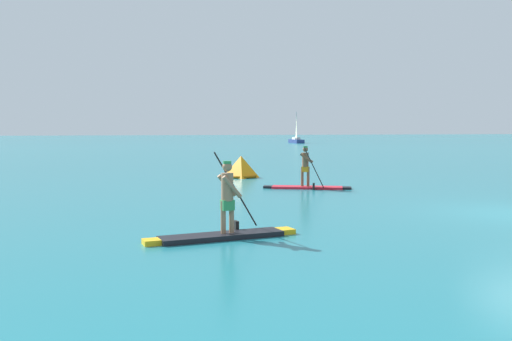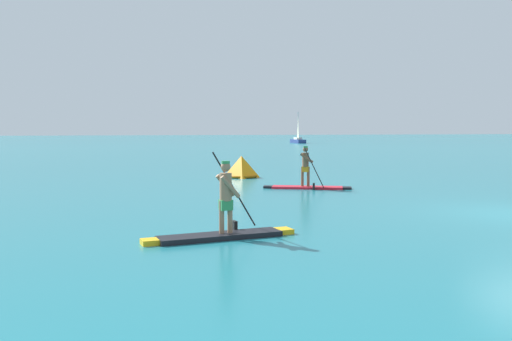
{
  "view_description": "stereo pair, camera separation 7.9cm",
  "coord_description": "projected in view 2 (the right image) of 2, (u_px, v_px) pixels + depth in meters",
  "views": [
    {
      "loc": [
        -11.43,
        -11.73,
        2.32
      ],
      "look_at": [
        -5.26,
        7.51,
        0.8
      ],
      "focal_mm": 37.88,
      "sensor_mm": 36.0,
      "label": 1
    },
    {
      "loc": [
        -11.36,
        -11.76,
        2.32
      ],
      "look_at": [
        -5.26,
        7.51,
        0.8
      ],
      "focal_mm": 37.88,
      "sensor_mm": 36.0,
      "label": 2
    }
  ],
  "objects": [
    {
      "name": "paddleboarder_near_left",
      "position": [
        223.0,
        223.0,
        11.54
      ],
      "size": [
        3.38,
        0.98,
        1.88
      ],
      "rotation": [
        0.0,
        0.0,
        0.1
      ],
      "color": "black",
      "rests_on": "ground"
    },
    {
      "name": "paddleboarder_mid_center",
      "position": [
        307.0,
        180.0,
        21.33
      ],
      "size": [
        3.32,
        1.89,
        1.74
      ],
      "rotation": [
        0.0,
        0.0,
        -0.44
      ],
      "color": "red",
      "rests_on": "ground"
    },
    {
      "name": "race_marker_buoy",
      "position": [
        241.0,
        168.0,
        26.32
      ],
      "size": [
        1.54,
        1.54,
        1.06
      ],
      "color": "orange",
      "rests_on": "ground"
    },
    {
      "name": "sailboat_right_horizon",
      "position": [
        298.0,
        139.0,
        94.53
      ],
      "size": [
        2.1,
        6.06,
        5.48
      ],
      "rotation": [
        0.0,
        0.0,
        4.59
      ],
      "color": "navy",
      "rests_on": "ground"
    }
  ]
}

